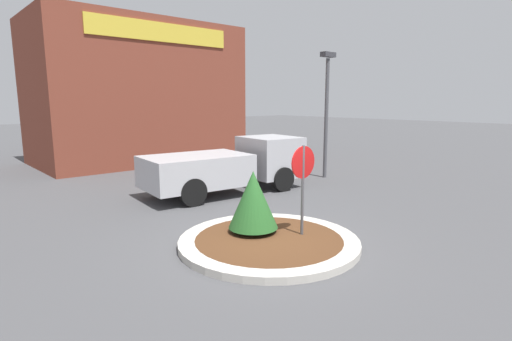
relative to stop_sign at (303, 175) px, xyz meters
name	(u,v)px	position (x,y,z in m)	size (l,w,h in m)	color
ground_plane	(269,245)	(-0.79, 0.31, -1.61)	(120.00, 120.00, 0.00)	#474749
traffic_island	(269,242)	(-0.79, 0.31, -1.52)	(4.17, 4.17, 0.16)	#BCB7AD
stop_sign	(303,175)	(0.00, 0.00, 0.00)	(0.76, 0.07, 2.30)	#4C4C51
island_shrub	(253,199)	(-0.74, 0.92, -0.64)	(1.20, 1.20, 1.50)	brown
utility_truck	(230,165)	(1.86, 5.24, -0.60)	(6.10, 2.75, 1.94)	#B2B2B7
storefront_building	(137,94)	(2.99, 15.02, 2.09)	(10.51, 6.07, 7.39)	brown
light_pole	(327,104)	(6.75, 4.81, 1.58)	(0.70, 0.30, 5.30)	#4C4C51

